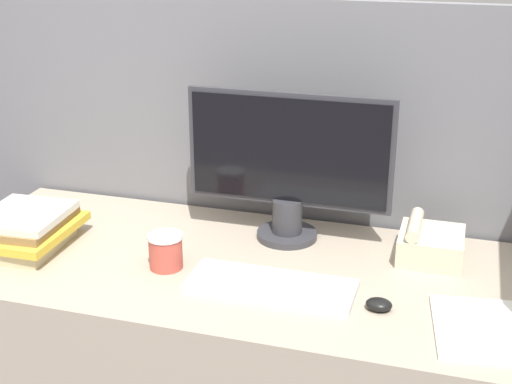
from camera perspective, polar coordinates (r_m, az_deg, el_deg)
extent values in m
cube|color=slate|center=(2.33, 1.50, -2.48)|extent=(2.09, 0.04, 1.43)
cube|color=tan|center=(2.17, -1.46, -14.73)|extent=(1.69, 0.72, 0.76)
cylinder|color=#333338|center=(2.12, 2.49, -3.42)|extent=(0.18, 0.18, 0.02)
cylinder|color=#333338|center=(2.09, 2.52, -1.92)|extent=(0.09, 0.09, 0.10)
cube|color=#333338|center=(2.03, 2.65, 3.40)|extent=(0.60, 0.02, 0.33)
cube|color=black|center=(2.02, 2.58, 3.32)|extent=(0.57, 0.01, 0.30)
cube|color=silver|center=(1.84, 1.23, -7.50)|extent=(0.43, 0.16, 0.02)
ellipsoid|color=black|center=(1.77, 9.80, -8.86)|extent=(0.06, 0.05, 0.03)
cylinder|color=#BF4C3F|center=(1.94, -7.23, -4.84)|extent=(0.09, 0.09, 0.09)
cylinder|color=white|center=(1.92, -7.30, -3.54)|extent=(0.10, 0.10, 0.01)
cube|color=#C6B78C|center=(2.15, -18.00, -3.81)|extent=(0.22, 0.26, 0.04)
cube|color=gold|center=(2.15, -17.72, -2.90)|extent=(0.24, 0.30, 0.02)
cube|color=olive|center=(2.15, -17.91, -2.28)|extent=(0.22, 0.27, 0.02)
cube|color=silver|center=(2.13, -18.02, -1.76)|extent=(0.23, 0.25, 0.02)
cube|color=beige|center=(2.04, 13.82, -4.19)|extent=(0.17, 0.19, 0.08)
cube|color=white|center=(2.00, 14.49, -3.48)|extent=(0.08, 0.08, 0.00)
cylinder|color=beige|center=(2.02, 12.60, -2.59)|extent=(0.04, 0.18, 0.04)
cube|color=white|center=(1.75, 17.72, -10.41)|extent=(0.26, 0.30, 0.01)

